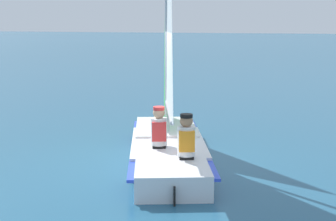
{
  "coord_description": "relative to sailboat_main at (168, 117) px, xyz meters",
  "views": [
    {
      "loc": [
        -3.33,
        8.15,
        2.64
      ],
      "look_at": [
        0.0,
        0.0,
        1.01
      ],
      "focal_mm": 50.0,
      "sensor_mm": 36.0,
      "label": 1
    }
  ],
  "objects": [
    {
      "name": "ground_plane",
      "position": [
        0.01,
        -0.01,
        -0.89
      ],
      "size": [
        260.0,
        260.0,
        0.0
      ],
      "primitive_type": "plane",
      "color": "#235675"
    },
    {
      "name": "sailboat_main",
      "position": [
        0.0,
        0.0,
        0.0
      ],
      "size": [
        3.07,
        4.52,
        6.02
      ],
      "rotation": [
        0.0,
        0.0,
        5.14
      ],
      "color": "silver",
      "rests_on": "ground_plane"
    },
    {
      "name": "sailor_helm",
      "position": [
        -0.01,
        0.47,
        -0.26
      ],
      "size": [
        0.4,
        0.42,
        1.16
      ],
      "rotation": [
        0.0,
        0.0,
        5.14
      ],
      "color": "black",
      "rests_on": "ground_plane"
    },
    {
      "name": "sailor_crew",
      "position": [
        -0.72,
        0.95,
        -0.26
      ],
      "size": [
        0.4,
        0.42,
        1.16
      ],
      "rotation": [
        0.0,
        0.0,
        5.14
      ],
      "color": "black",
      "rests_on": "ground_plane"
    }
  ]
}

